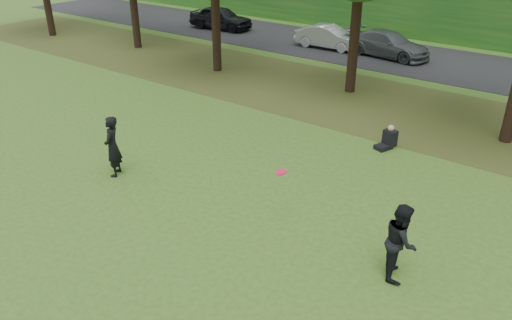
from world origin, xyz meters
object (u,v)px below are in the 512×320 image
at_px(player_right, 401,241).
at_px(frisbee, 281,172).
at_px(seated_person, 388,139).
at_px(player_left, 113,146).

distance_m(player_right, frisbee, 3.26).
distance_m(player_right, seated_person, 6.91).
distance_m(player_left, seated_person, 9.17).
xyz_separation_m(player_right, seated_person, (-2.92, 6.23, -0.60)).
bearing_deg(frisbee, player_right, -0.06).
height_order(player_left, seated_person, player_left).
height_order(frisbee, seated_person, frisbee).
distance_m(player_left, player_right, 8.93).
relative_size(player_left, frisbee, 5.28).
relative_size(player_right, seated_person, 2.21).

